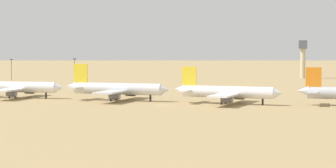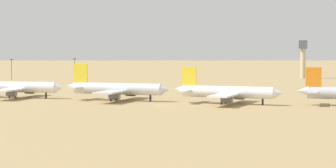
# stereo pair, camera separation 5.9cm
# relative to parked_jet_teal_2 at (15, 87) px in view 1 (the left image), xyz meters

# --- Properties ---
(ground) EXTENTS (4000.00, 4000.00, 0.00)m
(ground) POSITION_rel_parked_jet_teal_2_xyz_m (63.49, -15.97, -4.29)
(ground) COLOR tan
(ridge_far_west) EXTENTS (413.92, 268.10, 125.42)m
(ridge_far_west) POSITION_rel_parked_jet_teal_2_xyz_m (-422.18, 1032.57, 58.42)
(ridge_far_west) COLOR #8E6C5D
(ridge_far_west) RESTS_ON ground
(ridge_west) EXTENTS (436.16, 324.02, 64.17)m
(ridge_west) POSITION_rel_parked_jet_teal_2_xyz_m (-89.77, 1023.11, 27.79)
(ridge_west) COLOR #7E6A5F
(ridge_west) RESTS_ON ground
(parked_jet_teal_2) EXTENTS (39.57, 33.11, 13.11)m
(parked_jet_teal_2) POSITION_rel_parked_jet_teal_2_xyz_m (0.00, 0.00, 0.00)
(parked_jet_teal_2) COLOR white
(parked_jet_teal_2) RESTS_ON ground
(parked_jet_yellow_3) EXTENTS (40.71, 34.25, 13.45)m
(parked_jet_yellow_3) POSITION_rel_parked_jet_teal_2_xyz_m (42.36, -2.54, 0.11)
(parked_jet_yellow_3) COLOR silver
(parked_jet_yellow_3) RESTS_ON ground
(parked_jet_yellow_4) EXTENTS (38.80, 32.88, 12.81)m
(parked_jet_yellow_4) POSITION_rel_parked_jet_teal_2_xyz_m (84.08, -6.94, -0.10)
(parked_jet_yellow_4) COLOR white
(parked_jet_yellow_4) RESTS_ON ground
(control_tower) EXTENTS (5.20, 5.20, 24.19)m
(control_tower) POSITION_rel_parked_jet_teal_2_xyz_m (99.91, 194.59, 10.30)
(control_tower) COLOR #C6B793
(control_tower) RESTS_ON ground
(light_pole_west) EXTENTS (1.80, 0.50, 12.60)m
(light_pole_west) POSITION_rel_parked_jet_teal_2_xyz_m (-70.11, 129.96, 3.16)
(light_pole_west) COLOR #59595E
(light_pole_west) RESTS_ON ground
(light_pole_mid) EXTENTS (1.80, 0.50, 13.24)m
(light_pole_mid) POSITION_rel_parked_jet_teal_2_xyz_m (-27.53, 126.35, 3.49)
(light_pole_mid) COLOR #59595E
(light_pole_mid) RESTS_ON ground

